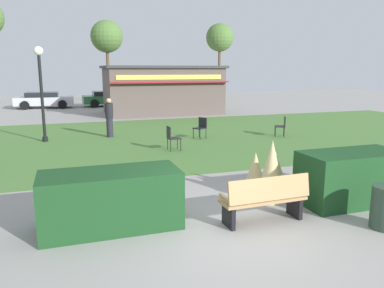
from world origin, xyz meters
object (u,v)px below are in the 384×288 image
at_px(person_strolling, 109,117).
at_px(food_kiosk, 162,90).
at_px(parked_car_west_slot, 44,100).
at_px(cafe_chair_west, 172,136).
at_px(tree_left_bg, 107,37).
at_px(cafe_chair_east, 201,126).
at_px(tree_right_bg, 220,38).
at_px(parked_car_center_slot, 109,98).
at_px(parked_car_east_slot, 167,97).
at_px(lamppost_far, 41,82).
at_px(park_bench, 265,199).
at_px(cafe_chair_center, 282,125).

bearing_deg(person_strolling, food_kiosk, -152.26).
bearing_deg(parked_car_west_slot, cafe_chair_west, -74.03).
bearing_deg(tree_left_bg, cafe_chair_east, -85.33).
bearing_deg(parked_car_west_slot, food_kiosk, -38.83).
bearing_deg(tree_right_bg, parked_car_west_slot, -160.77).
xyz_separation_m(cafe_chair_west, parked_car_center_slot, (-0.21, 17.80, 0.12)).
bearing_deg(food_kiosk, parked_car_east_slot, 72.58).
relative_size(lamppost_far, parked_car_west_slot, 0.89).
distance_m(parked_car_east_slot, tree_right_bg, 10.69).
bearing_deg(tree_left_bg, park_bench, -90.59).
bearing_deg(tree_right_bg, cafe_chair_east, -114.43).
distance_m(person_strolling, parked_car_center_slot, 14.34).
distance_m(cafe_chair_east, parked_car_center_slot, 15.96).
height_order(cafe_chair_west, tree_right_bg, tree_right_bg).
height_order(park_bench, food_kiosk, food_kiosk).
bearing_deg(cafe_chair_east, parked_car_west_slot, 113.68).
xyz_separation_m(parked_car_center_slot, tree_right_bg, (11.90, 5.86, 5.35)).
distance_m(cafe_chair_west, cafe_chair_center, 5.50).
xyz_separation_m(park_bench, cafe_chair_east, (1.92, 8.88, 0.05)).
height_order(food_kiosk, person_strolling, food_kiosk).
xyz_separation_m(cafe_chair_east, parked_car_west_slot, (-6.94, 15.83, 0.12)).
xyz_separation_m(lamppost_far, cafe_chair_center, (9.81, -2.08, -1.88)).
bearing_deg(cafe_chair_west, person_strolling, 116.99).
height_order(food_kiosk, tree_right_bg, tree_right_bg).
distance_m(person_strolling, tree_left_bg, 19.02).
xyz_separation_m(park_bench, tree_right_bg, (11.77, 30.57, 5.51)).
bearing_deg(tree_right_bg, parked_car_center_slot, -153.79).
xyz_separation_m(cafe_chair_east, parked_car_center_slot, (-2.05, 15.82, 0.12)).
xyz_separation_m(parked_car_center_slot, tree_left_bg, (0.43, 4.04, 5.02)).
xyz_separation_m(food_kiosk, tree_left_bg, (-2.36, 10.22, 4.09)).
xyz_separation_m(park_bench, cafe_chair_west, (0.07, 6.91, 0.05)).
bearing_deg(food_kiosk, cafe_chair_west, -102.55).
relative_size(cafe_chair_west, parked_car_east_slot, 0.20).
xyz_separation_m(tree_left_bg, tree_right_bg, (11.47, 1.82, 0.33)).
bearing_deg(tree_right_bg, cafe_chair_west, -116.31).
height_order(cafe_chair_east, cafe_chair_center, same).
bearing_deg(cafe_chair_west, parked_car_east_slot, 75.73).
height_order(person_strolling, parked_car_east_slot, person_strolling).
bearing_deg(cafe_chair_east, parked_car_center_slot, 97.39).
height_order(park_bench, parked_car_east_slot, parked_car_east_slot).
bearing_deg(parked_car_east_slot, tree_left_bg, 136.84).
bearing_deg(person_strolling, cafe_chair_east, 122.99).
bearing_deg(cafe_chair_west, cafe_chair_center, 13.25).
bearing_deg(park_bench, person_strolling, 99.42).
relative_size(parked_car_east_slot, tree_right_bg, 0.58).
bearing_deg(parked_car_west_slot, cafe_chair_center, -57.72).
xyz_separation_m(cafe_chair_center, tree_right_bg, (6.34, 22.40, 5.47)).
bearing_deg(lamppost_far, parked_car_west_slot, 92.55).
relative_size(park_bench, parked_car_west_slot, 0.40).
relative_size(food_kiosk, cafe_chair_center, 8.56).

